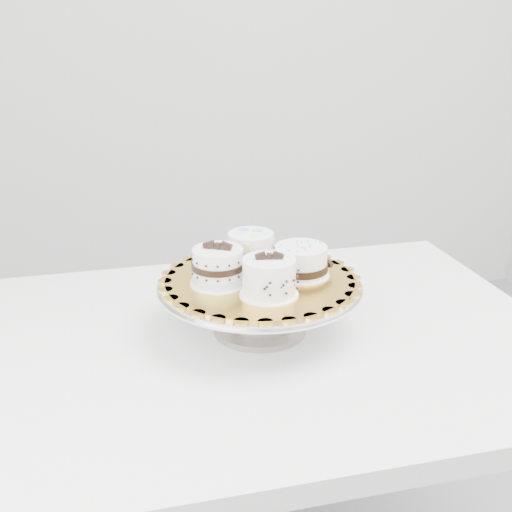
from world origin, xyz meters
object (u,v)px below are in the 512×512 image
object	(u,v)px
cake_swirl	(269,278)
cake_ribbon	(301,261)
cake_banded	(218,268)
table	(236,371)
cake_dots	(251,248)
cake_stand	(260,297)
cake_board	(260,280)

from	to	relation	value
cake_swirl	cake_ribbon	distance (m)	0.12
cake_ribbon	cake_banded	bearing A→B (deg)	162.75
table	cake_dots	xyz separation A→B (m)	(0.06, 0.09, 0.22)
table	cake_swirl	bearing A→B (deg)	-48.97
cake_dots	cake_stand	bearing A→B (deg)	-110.25
cake_swirl	cake_banded	xyz separation A→B (m)	(-0.08, 0.08, -0.00)
cake_ribbon	table	bearing A→B (deg)	169.46
cake_stand	cake_ribbon	size ratio (longest dim) A/B	3.11
cake_banded	cake_board	bearing A→B (deg)	30.95
cake_board	cake_banded	distance (m)	0.09
table	cake_banded	world-z (taller)	cake_banded
cake_stand	cake_board	xyz separation A→B (m)	(0.00, 0.00, 0.04)
cake_board	cake_dots	size ratio (longest dim) A/B	3.16
table	cake_ribbon	bearing A→B (deg)	8.28
cake_swirl	cake_ribbon	bearing A→B (deg)	53.15
cake_swirl	cake_ribbon	size ratio (longest dim) A/B	0.89
table	cake_board	world-z (taller)	cake_board
table	cake_dots	bearing A→B (deg)	60.38
cake_swirl	cake_ribbon	world-z (taller)	cake_swirl
table	cake_banded	distance (m)	0.22
table	cake_stand	distance (m)	0.16
cake_banded	cake_ribbon	distance (m)	0.16
table	cake_swirl	size ratio (longest dim) A/B	11.36
cake_banded	cake_dots	world-z (taller)	cake_banded
table	cake_banded	size ratio (longest dim) A/B	9.95
cake_board	cake_banded	world-z (taller)	cake_banded
table	cake_board	distance (m)	0.19
cake_board	cake_dots	xyz separation A→B (m)	(0.00, 0.08, 0.04)
cake_board	cake_swirl	xyz separation A→B (m)	(-0.00, -0.08, 0.04)
cake_stand	cake_dots	size ratio (longest dim) A/B	3.44
cake_stand	cake_swirl	xyz separation A→B (m)	(-0.00, -0.08, 0.07)
cake_ribbon	cake_dots	bearing A→B (deg)	118.49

